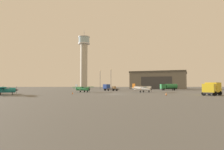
# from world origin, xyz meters

# --- Properties ---
(ground_plane) EXTENTS (400.00, 400.00, 0.00)m
(ground_plane) POSITION_xyz_m (0.00, 0.00, 0.00)
(ground_plane) COLOR #60605E
(control_tower) EXTENTS (7.70, 7.70, 38.33)m
(control_tower) POSITION_xyz_m (-15.61, 79.98, 19.67)
(control_tower) COLOR #B2AD9E
(control_tower) RESTS_ON ground_plane
(hangar) EXTENTS (38.00, 33.81, 10.31)m
(hangar) POSITION_xyz_m (30.83, 67.52, 5.17)
(hangar) COLOR #6B665B
(hangar) RESTS_ON ground_plane
(airplane_green) EXTENTS (6.83, 7.65, 2.59)m
(airplane_green) POSITION_xyz_m (-10.02, 14.18, 1.21)
(airplane_green) COLOR #287A42
(airplane_green) RESTS_ON ground_plane
(airplane_teal) EXTENTS (7.22, 9.07, 2.78)m
(airplane_teal) POSITION_xyz_m (-26.98, -3.90, 1.30)
(airplane_teal) COLOR teal
(airplane_teal) RESTS_ON ground_plane
(airplane_white) EXTENTS (7.46, 8.27, 2.82)m
(airplane_white) POSITION_xyz_m (9.20, 12.50, 1.31)
(airplane_white) COLOR white
(airplane_white) RESTS_ON ground_plane
(truck_box_yellow) EXTENTS (5.71, 5.59, 2.91)m
(truck_box_yellow) POSITION_xyz_m (21.05, -7.35, 1.64)
(truck_box_yellow) COLOR #38383D
(truck_box_yellow) RESTS_ON ground_plane
(truck_flatbed_blue) EXTENTS (6.70, 6.21, 2.65)m
(truck_flatbed_blue) POSITION_xyz_m (-0.87, 31.05, 1.29)
(truck_flatbed_blue) COLOR #38383D
(truck_flatbed_blue) RESTS_ON ground_plane
(truck_fuel_tanker_green) EXTENTS (7.24, 3.16, 2.84)m
(truck_fuel_tanker_green) POSITION_xyz_m (25.31, 34.21, 1.63)
(truck_fuel_tanker_green) COLOR #38383D
(truck_fuel_tanker_green) RESTS_ON ground_plane
(light_post_east) EXTENTS (0.44, 0.44, 10.11)m
(light_post_east) POSITION_xyz_m (-4.69, 53.90, 5.92)
(light_post_east) COLOR #38383D
(light_post_east) RESTS_ON ground_plane
(light_post_north) EXTENTS (0.44, 0.44, 10.40)m
(light_post_north) POSITION_xyz_m (0.78, 48.43, 6.07)
(light_post_north) COLOR #38383D
(light_post_north) RESTS_ON ground_plane
(traffic_cone_near_left) EXTENTS (0.36, 0.36, 0.71)m
(traffic_cone_near_left) POSITION_xyz_m (10.74, -6.66, 0.35)
(traffic_cone_near_left) COLOR black
(traffic_cone_near_left) RESTS_ON ground_plane
(traffic_cone_near_right) EXTENTS (0.36, 0.36, 0.71)m
(traffic_cone_near_right) POSITION_xyz_m (-11.31, 0.76, 0.35)
(traffic_cone_near_right) COLOR black
(traffic_cone_near_right) RESTS_ON ground_plane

